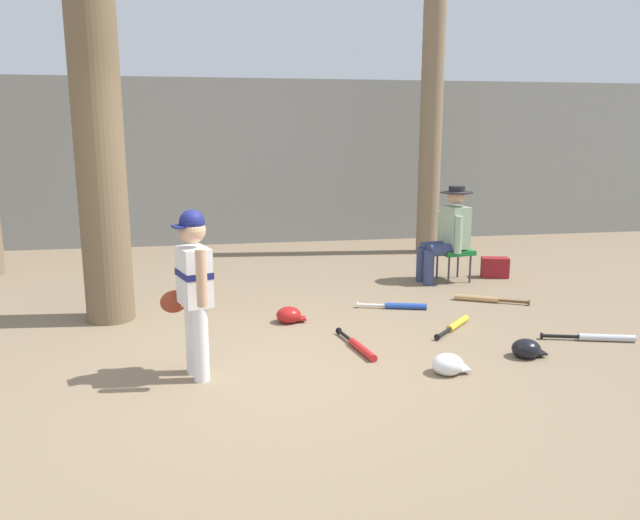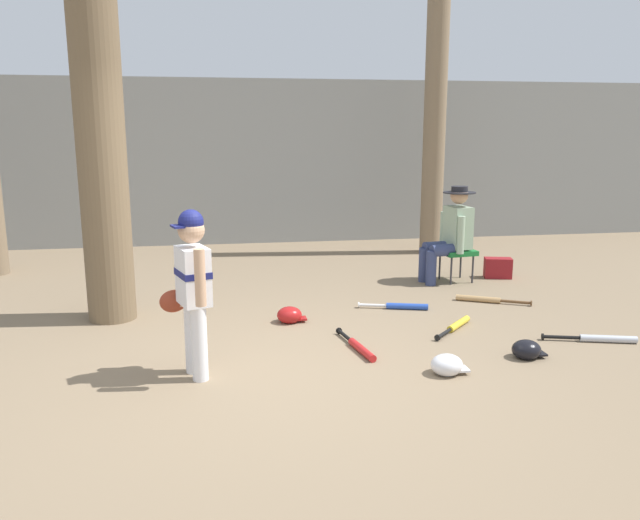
{
  "view_description": "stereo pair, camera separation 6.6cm",
  "coord_description": "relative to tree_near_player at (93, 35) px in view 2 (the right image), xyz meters",
  "views": [
    {
      "loc": [
        -0.44,
        -4.5,
        1.88
      ],
      "look_at": [
        0.51,
        0.81,
        0.75
      ],
      "focal_mm": 34.97,
      "sensor_mm": 36.0,
      "label": 1
    },
    {
      "loc": [
        -0.37,
        -4.51,
        1.88
      ],
      "look_at": [
        0.51,
        0.81,
        0.75
      ],
      "focal_mm": 34.97,
      "sensor_mm": 36.0,
      "label": 2
    }
  ],
  "objects": [
    {
      "name": "ground_plane",
      "position": [
        1.46,
        -1.83,
        -2.74
      ],
      "size": [
        60.0,
        60.0,
        0.0
      ],
      "primitive_type": "plane",
      "color": "#7F6B51"
    },
    {
      "name": "concrete_back_wall",
      "position": [
        1.46,
        4.27,
        -1.39
      ],
      "size": [
        18.0,
        0.36,
        2.7
      ],
      "primitive_type": "cube",
      "color": "gray",
      "rests_on": "ground"
    },
    {
      "name": "tree_near_player",
      "position": [
        0.0,
        0.0,
        0.0
      ],
      "size": [
        0.71,
        0.71,
        6.2
      ],
      "color": "brown",
      "rests_on": "ground"
    },
    {
      "name": "tree_behind_spectator",
      "position": [
        4.36,
        2.85,
        -0.56
      ],
      "size": [
        0.56,
        0.56,
        4.94
      ],
      "color": "#7F6B51",
      "rests_on": "ground"
    },
    {
      "name": "young_ballplayer",
      "position": [
        0.87,
        -1.67,
        -1.99
      ],
      "size": [
        0.44,
        0.56,
        1.31
      ],
      "color": "white",
      "rests_on": "ground"
    },
    {
      "name": "folding_stool",
      "position": [
        4.04,
        0.96,
        -2.37
      ],
      "size": [
        0.45,
        0.45,
        0.41
      ],
      "color": "#196B2D",
      "rests_on": "ground"
    },
    {
      "name": "seated_spectator",
      "position": [
        3.94,
        0.94,
        -2.1
      ],
      "size": [
        0.67,
        0.54,
        1.2
      ],
      "color": "navy",
      "rests_on": "ground"
    },
    {
      "name": "handbag_beside_stool",
      "position": [
        4.64,
        1.04,
        -2.61
      ],
      "size": [
        0.37,
        0.26,
        0.26
      ],
      "primitive_type": "cube",
      "rotation": [
        0.0,
        0.0,
        -0.26
      ],
      "color": "maroon",
      "rests_on": "ground"
    },
    {
      "name": "bat_wood_tan",
      "position": [
        3.98,
        -0.04,
        -2.7
      ],
      "size": [
        0.75,
        0.43,
        0.07
      ],
      "color": "tan",
      "rests_on": "ground"
    },
    {
      "name": "bat_red_barrel",
      "position": [
        2.26,
        -1.34,
        -2.7
      ],
      "size": [
        0.2,
        0.79,
        0.07
      ],
      "color": "red",
      "rests_on": "ground"
    },
    {
      "name": "bat_blue_youth",
      "position": [
        2.99,
        -0.16,
        -2.7
      ],
      "size": [
        0.73,
        0.27,
        0.07
      ],
      "color": "#2347AD",
      "rests_on": "ground"
    },
    {
      "name": "bat_yellow_trainer",
      "position": [
        3.32,
        -0.89,
        -2.7
      ],
      "size": [
        0.54,
        0.56,
        0.07
      ],
      "color": "yellow",
      "rests_on": "ground"
    },
    {
      "name": "bat_aluminum_silver",
      "position": [
        4.46,
        -1.47,
        -2.7
      ],
      "size": [
        0.81,
        0.29,
        0.07
      ],
      "color": "#B7BCC6",
      "rests_on": "ground"
    },
    {
      "name": "batting_helmet_white",
      "position": [
        2.82,
        -1.96,
        -2.66
      ],
      "size": [
        0.3,
        0.23,
        0.17
      ],
      "color": "silver",
      "rests_on": "ground"
    },
    {
      "name": "batting_helmet_red",
      "position": [
        1.76,
        -0.42,
        -2.66
      ],
      "size": [
        0.3,
        0.23,
        0.17
      ],
      "color": "#A81919",
      "rests_on": "ground"
    },
    {
      "name": "batting_helmet_black",
      "position": [
        3.61,
        -1.73,
        -2.67
      ],
      "size": [
        0.29,
        0.22,
        0.17
      ],
      "color": "black",
      "rests_on": "ground"
    }
  ]
}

